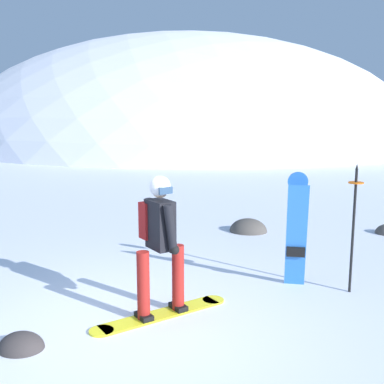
{
  "coord_description": "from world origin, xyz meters",
  "views": [
    {
      "loc": [
        1.56,
        -4.78,
        2.46
      ],
      "look_at": [
        0.1,
        3.41,
        1.0
      ],
      "focal_mm": 43.77,
      "sensor_mm": 36.0,
      "label": 1
    }
  ],
  "objects_px": {
    "piste_marker_near": "(354,219)",
    "rock_dark": "(248,231)",
    "rock_small": "(21,348)",
    "spare_snowboard": "(297,230)",
    "snowboarder_main": "(159,242)"
  },
  "relations": [
    {
      "from": "piste_marker_near",
      "to": "rock_dark",
      "type": "distance_m",
      "value": 3.54
    },
    {
      "from": "rock_dark",
      "to": "rock_small",
      "type": "relative_size",
      "value": 1.57
    },
    {
      "from": "rock_dark",
      "to": "rock_small",
      "type": "distance_m",
      "value": 5.62
    },
    {
      "from": "spare_snowboard",
      "to": "piste_marker_near",
      "type": "distance_m",
      "value": 0.76
    },
    {
      "from": "snowboarder_main",
      "to": "rock_small",
      "type": "bearing_deg",
      "value": -139.48
    },
    {
      "from": "spare_snowboard",
      "to": "rock_dark",
      "type": "xyz_separation_m",
      "value": [
        -0.82,
        2.97,
        -0.82
      ]
    },
    {
      "from": "snowboarder_main",
      "to": "piste_marker_near",
      "type": "bearing_deg",
      "value": 25.98
    },
    {
      "from": "rock_dark",
      "to": "rock_small",
      "type": "bearing_deg",
      "value": -111.55
    },
    {
      "from": "spare_snowboard",
      "to": "piste_marker_near",
      "type": "xyz_separation_m",
      "value": [
        0.74,
        -0.04,
        0.19
      ]
    },
    {
      "from": "rock_small",
      "to": "spare_snowboard",
      "type": "bearing_deg",
      "value": 38.04
    },
    {
      "from": "rock_small",
      "to": "snowboarder_main",
      "type": "bearing_deg",
      "value": 40.52
    },
    {
      "from": "piste_marker_near",
      "to": "rock_small",
      "type": "distance_m",
      "value": 4.37
    },
    {
      "from": "rock_dark",
      "to": "rock_small",
      "type": "xyz_separation_m",
      "value": [
        -2.06,
        -5.23,
        0.0
      ]
    },
    {
      "from": "snowboarder_main",
      "to": "rock_small",
      "type": "xyz_separation_m",
      "value": [
        -1.24,
        -1.06,
        -0.92
      ]
    },
    {
      "from": "spare_snowboard",
      "to": "rock_dark",
      "type": "relative_size",
      "value": 2.11
    }
  ]
}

